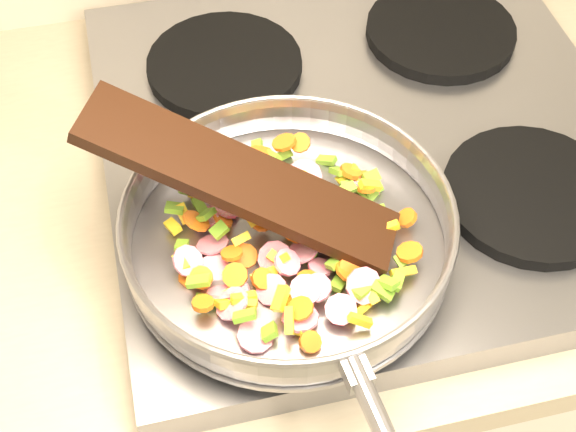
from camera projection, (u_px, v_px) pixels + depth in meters
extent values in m
cube|color=#939399|center=(366.00, 142.00, 0.94)|extent=(0.60, 0.60, 0.04)
cylinder|color=black|center=(275.00, 243.00, 0.81)|extent=(0.19, 0.19, 0.02)
cylinder|color=black|center=(532.00, 195.00, 0.85)|extent=(0.19, 0.19, 0.02)
cylinder|color=black|center=(225.00, 65.00, 0.98)|extent=(0.19, 0.19, 0.02)
cylinder|color=black|center=(441.00, 31.00, 1.02)|extent=(0.19, 0.19, 0.02)
cylinder|color=#9E9EA5|center=(288.00, 243.00, 0.80)|extent=(0.32, 0.32, 0.01)
torus|color=#9E9EA5|center=(288.00, 227.00, 0.78)|extent=(0.36, 0.36, 0.05)
torus|color=#9E9EA5|center=(288.00, 213.00, 0.76)|extent=(0.32, 0.32, 0.01)
cube|color=#9E9EA5|center=(356.00, 372.00, 0.67)|extent=(0.03, 0.03, 0.02)
cube|color=yellow|center=(370.00, 185.00, 0.81)|extent=(0.03, 0.01, 0.02)
cylinder|color=orange|center=(203.00, 303.00, 0.73)|extent=(0.03, 0.03, 0.01)
cylinder|color=orange|center=(310.00, 342.00, 0.72)|extent=(0.03, 0.02, 0.02)
cube|color=yellow|center=(181.00, 262.00, 0.76)|extent=(0.02, 0.02, 0.01)
cylinder|color=orange|center=(192.00, 275.00, 0.76)|extent=(0.03, 0.03, 0.02)
cylinder|color=#D9154B|center=(372.00, 186.00, 0.84)|extent=(0.03, 0.03, 0.02)
cylinder|color=#D9154B|center=(185.00, 186.00, 0.81)|extent=(0.03, 0.03, 0.03)
cylinder|color=orange|center=(348.00, 270.00, 0.75)|extent=(0.03, 0.03, 0.02)
cylinder|color=orange|center=(284.00, 142.00, 0.85)|extent=(0.04, 0.04, 0.01)
cube|color=#71AD29|center=(377.00, 212.00, 0.79)|extent=(0.02, 0.02, 0.02)
cylinder|color=orange|center=(351.00, 171.00, 0.82)|extent=(0.03, 0.03, 0.01)
cylinder|color=#D9154B|center=(200.00, 179.00, 0.82)|extent=(0.05, 0.05, 0.02)
cube|color=#71AD29|center=(189.00, 191.00, 0.82)|extent=(0.02, 0.02, 0.01)
cylinder|color=orange|center=(300.00, 143.00, 0.85)|extent=(0.03, 0.03, 0.02)
cylinder|color=#D9154B|center=(255.00, 336.00, 0.72)|extent=(0.05, 0.04, 0.01)
cube|color=#71AD29|center=(397.00, 281.00, 0.74)|extent=(0.02, 0.02, 0.01)
cube|color=yellow|center=(245.00, 303.00, 0.73)|extent=(0.02, 0.02, 0.01)
cylinder|color=orange|center=(196.00, 221.00, 0.78)|extent=(0.04, 0.04, 0.03)
cube|color=#71AD29|center=(361.00, 291.00, 0.73)|extent=(0.02, 0.02, 0.01)
cylinder|color=orange|center=(262.00, 279.00, 0.75)|extent=(0.03, 0.03, 0.02)
cube|color=yellow|center=(264.00, 275.00, 0.76)|extent=(0.03, 0.02, 0.01)
cylinder|color=#D9154B|center=(364.00, 184.00, 0.82)|extent=(0.03, 0.03, 0.01)
cube|color=yellow|center=(183.00, 214.00, 0.80)|extent=(0.02, 0.02, 0.02)
cube|color=yellow|center=(280.00, 298.00, 0.72)|extent=(0.02, 0.03, 0.02)
cylinder|color=orange|center=(262.00, 154.00, 0.84)|extent=(0.04, 0.04, 0.02)
cylinder|color=#D9154B|center=(305.00, 176.00, 0.82)|extent=(0.05, 0.04, 0.02)
cylinder|color=orange|center=(235.00, 275.00, 0.75)|extent=(0.03, 0.03, 0.02)
cube|color=yellow|center=(259.00, 217.00, 0.78)|extent=(0.03, 0.02, 0.02)
cube|color=yellow|center=(222.00, 296.00, 0.75)|extent=(0.03, 0.02, 0.01)
cylinder|color=orange|center=(262.00, 201.00, 0.81)|extent=(0.03, 0.03, 0.02)
cylinder|color=orange|center=(335.00, 219.00, 0.80)|extent=(0.03, 0.03, 0.01)
cylinder|color=#D9154B|center=(189.00, 261.00, 0.77)|extent=(0.03, 0.03, 0.02)
cube|color=#71AD29|center=(336.00, 261.00, 0.75)|extent=(0.02, 0.02, 0.01)
cube|color=#71AD29|center=(310.00, 222.00, 0.79)|extent=(0.01, 0.02, 0.01)
cube|color=#71AD29|center=(259.00, 199.00, 0.81)|extent=(0.02, 0.02, 0.01)
cylinder|color=#D9154B|center=(302.00, 251.00, 0.77)|extent=(0.04, 0.04, 0.02)
cube|color=yellow|center=(387.00, 228.00, 0.77)|extent=(0.03, 0.01, 0.02)
cylinder|color=#D9154B|center=(206.00, 217.00, 0.80)|extent=(0.04, 0.04, 0.01)
cube|color=#71AD29|center=(271.00, 157.00, 0.83)|extent=(0.02, 0.03, 0.02)
cube|color=#71AD29|center=(339.00, 212.00, 0.81)|extent=(0.02, 0.02, 0.02)
cube|color=#71AD29|center=(257.00, 147.00, 0.85)|extent=(0.02, 0.02, 0.01)
cube|color=yellow|center=(289.00, 321.00, 0.71)|extent=(0.01, 0.03, 0.02)
cube|color=yellow|center=(241.00, 239.00, 0.77)|extent=(0.02, 0.02, 0.01)
cylinder|color=orange|center=(364.00, 180.00, 0.84)|extent=(0.03, 0.03, 0.01)
cube|color=#71AD29|center=(326.00, 160.00, 0.86)|extent=(0.02, 0.02, 0.01)
cube|color=yellow|center=(234.00, 185.00, 0.82)|extent=(0.02, 0.01, 0.01)
cube|color=#71AD29|center=(371.00, 177.00, 0.83)|extent=(0.02, 0.02, 0.01)
cylinder|color=orange|center=(407.00, 218.00, 0.79)|extent=(0.03, 0.03, 0.02)
cube|color=#71AD29|center=(367.00, 192.00, 0.83)|extent=(0.02, 0.02, 0.02)
cylinder|color=#D9154B|center=(364.00, 286.00, 0.74)|extent=(0.04, 0.03, 0.03)
cylinder|color=#D9154B|center=(341.00, 309.00, 0.73)|extent=(0.04, 0.04, 0.01)
cube|color=#71AD29|center=(175.00, 208.00, 0.80)|extent=(0.02, 0.02, 0.01)
cylinder|color=#D9154B|center=(321.00, 244.00, 0.78)|extent=(0.03, 0.03, 0.02)
cube|color=#71AD29|center=(347.00, 189.00, 0.81)|extent=(0.02, 0.01, 0.01)
cube|color=yellow|center=(293.00, 227.00, 0.79)|extent=(0.02, 0.01, 0.01)
cylinder|color=#D9154B|center=(351.00, 231.00, 0.79)|extent=(0.04, 0.04, 0.02)
cylinder|color=orange|center=(300.00, 308.00, 0.72)|extent=(0.03, 0.03, 0.01)
cylinder|color=orange|center=(262.00, 221.00, 0.79)|extent=(0.03, 0.03, 0.01)
cylinder|color=#D9154B|center=(297.00, 221.00, 0.81)|extent=(0.03, 0.04, 0.02)
cube|color=yellow|center=(278.00, 260.00, 0.76)|extent=(0.02, 0.02, 0.02)
cube|color=#71AD29|center=(206.00, 215.00, 0.78)|extent=(0.02, 0.02, 0.02)
cylinder|color=#D9154B|center=(214.00, 270.00, 0.77)|extent=(0.04, 0.04, 0.02)
cylinder|color=orange|center=(294.00, 217.00, 0.80)|extent=(0.02, 0.02, 0.02)
cylinder|color=#D9154B|center=(232.00, 303.00, 0.73)|extent=(0.04, 0.05, 0.03)
cube|color=#71AD29|center=(282.00, 156.00, 0.86)|extent=(0.03, 0.02, 0.01)
cylinder|color=#D9154B|center=(225.00, 207.00, 0.81)|extent=(0.04, 0.04, 0.02)
cylinder|color=orange|center=(262.00, 156.00, 0.86)|extent=(0.03, 0.03, 0.01)
cylinder|color=orange|center=(329.00, 224.00, 0.79)|extent=(0.03, 0.03, 0.01)
cube|color=#71AD29|center=(219.00, 230.00, 0.77)|extent=(0.02, 0.02, 0.01)
cylinder|color=#D9154B|center=(377.00, 219.00, 0.81)|extent=(0.03, 0.03, 0.00)
cylinder|color=#D9154B|center=(307.00, 294.00, 0.75)|extent=(0.04, 0.04, 0.02)
cylinder|color=#D9154B|center=(213.00, 244.00, 0.78)|extent=(0.04, 0.04, 0.02)
cylinder|color=#D9154B|center=(272.00, 290.00, 0.75)|extent=(0.04, 0.04, 0.02)
cube|color=#71AD29|center=(338.00, 171.00, 0.83)|extent=(0.02, 0.02, 0.02)
cube|color=yellow|center=(195.00, 189.00, 0.82)|extent=(0.02, 0.02, 0.01)
cube|color=yellow|center=(221.00, 302.00, 0.74)|extent=(0.02, 0.02, 0.02)
cube|color=yellow|center=(231.00, 156.00, 0.84)|extent=(0.02, 0.02, 0.01)
cube|color=#71AD29|center=(207.00, 300.00, 0.75)|extent=(0.02, 0.02, 0.01)
cube|color=yellow|center=(371.00, 293.00, 0.74)|extent=(0.02, 0.02, 0.02)
cube|color=yellow|center=(286.00, 257.00, 0.76)|extent=(0.02, 0.02, 0.02)
cube|color=yellow|center=(347.00, 174.00, 0.83)|extent=(0.03, 0.02, 0.02)
cylinder|color=#D9154B|center=(305.00, 290.00, 0.73)|extent=(0.04, 0.04, 0.02)
cylinder|color=#D9154B|center=(236.00, 293.00, 0.75)|extent=(0.03, 0.03, 0.02)
cube|color=#71AD29|center=(245.00, 316.00, 0.71)|extent=(0.02, 0.02, 0.02)
cube|color=#71AD29|center=(269.00, 332.00, 0.72)|extent=(0.02, 0.02, 0.02)
cube|color=#71AD29|center=(200.00, 207.00, 0.80)|extent=(0.02, 0.02, 0.01)
cube|color=yellow|center=(403.00, 272.00, 0.75)|extent=(0.03, 0.01, 0.01)
cylinder|color=orange|center=(245.00, 256.00, 0.78)|extent=(0.04, 0.03, 0.02)
cylinder|color=orange|center=(201.00, 278.00, 0.75)|extent=(0.03, 0.03, 0.02)
cube|color=#71AD29|center=(406.00, 257.00, 0.76)|extent=(0.03, 0.02, 0.02)
cylinder|color=orange|center=(223.00, 220.00, 0.80)|extent=(0.02, 0.03, 0.02)
cube|color=yellow|center=(301.00, 174.00, 0.82)|extent=(0.01, 0.02, 0.01)
cube|color=yellow|center=(333.00, 201.00, 0.81)|extent=(0.01, 0.03, 0.01)
cylinder|color=#D9154B|center=(188.00, 261.00, 0.76)|extent=(0.04, 0.03, 0.03)
cube|color=#71AD29|center=(373.00, 190.00, 0.83)|extent=(0.02, 0.02, 0.01)
cylinder|color=orange|center=(366.00, 187.00, 0.81)|extent=(0.03, 0.03, 0.01)
cube|color=yellow|center=(173.00, 226.00, 0.79)|extent=(0.02, 0.02, 0.01)
cube|color=#71AD29|center=(382.00, 291.00, 0.74)|extent=(0.03, 0.02, 0.01)
cylinder|color=orange|center=(410.00, 252.00, 0.76)|extent=(0.04, 0.04, 0.01)
cube|color=#71AD29|center=(182.00, 246.00, 0.77)|extent=(0.02, 0.02, 0.01)
cylinder|color=#D9154B|center=(320.00, 267.00, 0.77)|extent=(0.03, 0.03, 0.01)
cylinder|color=#D9154B|center=(223.00, 292.00, 0.75)|extent=(0.04, 0.04, 0.03)
cube|color=#71AD29|center=(321.00, 198.00, 0.80)|extent=(0.02, 0.02, 0.02)
cube|color=yellow|center=(360.00, 309.00, 0.74)|extent=(0.03, 0.02, 0.01)
cube|color=yellow|center=(360.00, 320.00, 0.72)|extent=(0.02, 0.01, 0.02)
cube|color=yellow|center=(304.00, 326.00, 0.72)|extent=(0.02, 0.02, 0.01)
cube|color=yellow|center=(292.00, 299.00, 0.74)|extent=(0.02, 0.02, 0.02)
cylinder|color=orange|center=(232.00, 253.00, 0.76)|extent=(0.03, 0.03, 0.01)
cube|color=#71AD29|center=(348.00, 174.00, 0.83)|extent=(0.02, 0.02, 0.01)
cylinder|color=orange|center=(350.00, 267.00, 0.75)|extent=(0.03, 0.03, 0.02)
cube|color=#71AD29|center=(350.00, 185.00, 0.82)|extent=(0.02, 0.01, 0.01)
cube|color=#71AD29|center=(311.00, 253.00, 0.78)|extent=(0.02, 0.02, 0.02)
cube|color=#71AD29|center=(340.00, 282.00, 0.76)|extent=(0.03, 0.03, 0.01)
cylinder|color=#D9154B|center=(275.00, 259.00, 0.76)|extent=(0.04, 0.03, 0.03)
cylinder|color=#D9154B|center=(300.00, 318.00, 0.73)|extent=(0.04, 0.04, 0.01)
cylinder|color=orange|center=(293.00, 234.00, 0.79)|extent=(0.03, 0.03, 0.02)
cylinder|color=orange|center=(308.00, 279.00, 0.75)|extent=(0.03, 0.03, 0.01)
cylinder|color=#D9154B|center=(317.00, 288.00, 0.74)|extent=(0.04, 0.04, 0.02)
cube|color=#71AD29|center=(199.00, 281.00, 0.74)|extent=(0.03, 0.02, 0.01)
cube|color=yellow|center=(244.00, 298.00, 0.73)|extent=(0.03, 0.01, 0.01)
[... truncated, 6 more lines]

